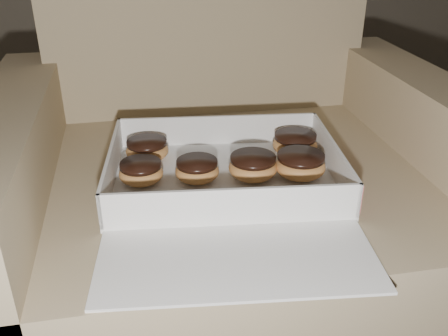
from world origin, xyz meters
name	(u,v)px	position (x,y,z in m)	size (l,w,h in m)	color
armchair	(228,206)	(-0.52, 0.93, 0.32)	(0.98, 0.83, 1.02)	#93805D
bakery_box	(228,186)	(-0.56, 0.76, 0.47)	(0.48, 0.54, 0.07)	white
donut_a	(147,149)	(-0.70, 0.91, 0.49)	(0.09, 0.09, 0.04)	#DA904C
donut_b	(197,170)	(-0.61, 0.80, 0.49)	(0.08, 0.08, 0.04)	#DA904C
donut_c	(141,172)	(-0.71, 0.82, 0.49)	(0.08, 0.08, 0.04)	#DA904C
donut_d	(295,144)	(-0.39, 0.88, 0.49)	(0.09, 0.09, 0.05)	#DA904C
donut_e	(253,166)	(-0.50, 0.79, 0.49)	(0.09, 0.09, 0.05)	#DA904C
donut_f	(300,165)	(-0.41, 0.78, 0.49)	(0.10, 0.10, 0.05)	#DA904C
crumb_a	(133,197)	(-0.73, 0.76, 0.47)	(0.01, 0.01, 0.00)	black
crumb_b	(316,187)	(-0.40, 0.73, 0.47)	(0.01, 0.01, 0.00)	black
crumb_c	(247,196)	(-0.53, 0.72, 0.47)	(0.01, 0.01, 0.00)	black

